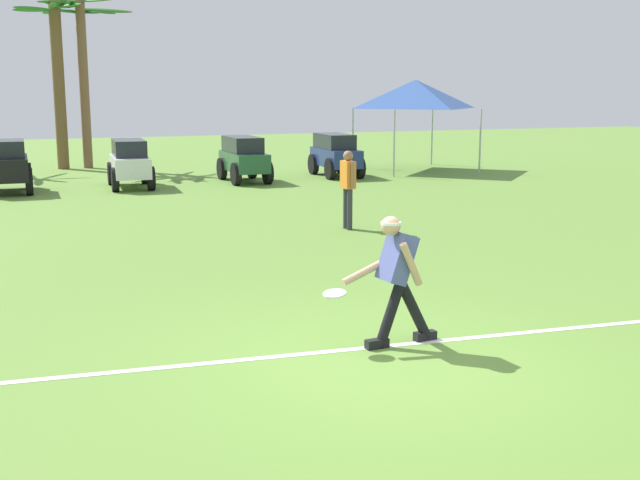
# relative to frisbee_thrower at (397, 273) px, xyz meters

# --- Properties ---
(ground_plane) EXTENTS (80.00, 80.00, 0.00)m
(ground_plane) POSITION_rel_frisbee_thrower_xyz_m (-0.37, -0.42, -0.80)
(ground_plane) COLOR olive
(field_line_paint) EXTENTS (24.88, 2.44, 0.01)m
(field_line_paint) POSITION_rel_frisbee_thrower_xyz_m (-0.37, 0.02, -0.80)
(field_line_paint) COLOR white
(field_line_paint) RESTS_ON ground_plane
(frisbee_thrower) EXTENTS (1.10, 0.47, 1.43)m
(frisbee_thrower) POSITION_rel_frisbee_thrower_xyz_m (0.00, 0.00, 0.00)
(frisbee_thrower) COLOR black
(frisbee_thrower) RESTS_ON ground_plane
(frisbee_in_flight) EXTENTS (0.35, 0.35, 0.06)m
(frisbee_in_flight) POSITION_rel_frisbee_thrower_xyz_m (-0.67, 0.15, -0.20)
(frisbee_in_flight) COLOR white
(teammate_midfield) EXTENTS (0.20, 0.49, 1.56)m
(teammate_midfield) POSITION_rel_frisbee_thrower_xyz_m (2.49, 6.91, 0.14)
(teammate_midfield) COLOR #33333D
(teammate_midfield) RESTS_ON ground_plane
(parked_car_slot_c) EXTENTS (1.21, 2.37, 1.40)m
(parked_car_slot_c) POSITION_rel_frisbee_thrower_xyz_m (-3.63, 15.57, -0.06)
(parked_car_slot_c) COLOR black
(parked_car_slot_c) RESTS_ON ground_plane
(parked_car_slot_d) EXTENTS (1.30, 2.46, 1.34)m
(parked_car_slot_d) POSITION_rel_frisbee_thrower_xyz_m (-0.43, 15.50, -0.08)
(parked_car_slot_d) COLOR silver
(parked_car_slot_d) RESTS_ON ground_plane
(parked_car_slot_e) EXTENTS (1.19, 2.42, 1.34)m
(parked_car_slot_e) POSITION_rel_frisbee_thrower_xyz_m (2.96, 15.70, -0.08)
(parked_car_slot_e) COLOR #235133
(parked_car_slot_e) RESTS_ON ground_plane
(parked_car_slot_f) EXTENTS (1.28, 2.45, 1.34)m
(parked_car_slot_f) POSITION_rel_frisbee_thrower_xyz_m (6.10, 16.04, -0.08)
(parked_car_slot_f) COLOR navy
(parked_car_slot_f) RESTS_ON ground_plane
(palm_tree_right_of_centre) EXTENTS (2.96, 3.44, 5.68)m
(palm_tree_right_of_centre) POSITION_rel_frisbee_thrower_xyz_m (-1.75, 21.79, 2.55)
(palm_tree_right_of_centre) COLOR brown
(palm_tree_right_of_centre) RESTS_ON ground_plane
(palm_tree_far_right) EXTENTS (3.26, 2.85, 5.89)m
(palm_tree_far_right) POSITION_rel_frisbee_thrower_xyz_m (-0.90, 21.81, 2.82)
(palm_tree_far_right) COLOR brown
(palm_tree_far_right) RESTS_ON ground_plane
(event_tent) EXTENTS (3.34, 3.34, 3.05)m
(event_tent) POSITION_rel_frisbee_thrower_xyz_m (9.34, 16.77, 1.77)
(event_tent) COLOR #B2B5BA
(event_tent) RESTS_ON ground_plane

